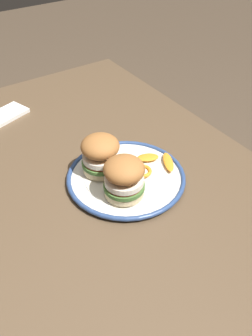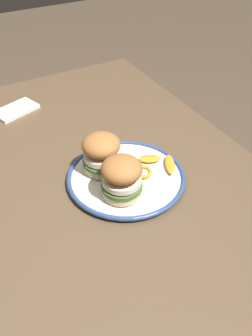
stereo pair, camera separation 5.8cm
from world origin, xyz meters
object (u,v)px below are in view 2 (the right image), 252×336
dining_table (111,212)px  dinner_plate (126,177)px  sandwich_half_right (103,152)px  sandwich_half_left (123,176)px

dining_table → dinner_plate: dinner_plate is taller
dining_table → sandwich_half_right: sandwich_half_right is taller
dinner_plate → sandwich_half_left: bearing=-34.5°
dinner_plate → sandwich_half_right: size_ratio=2.51×
dinner_plate → sandwich_half_left: sandwich_half_left is taller
sandwich_half_left → sandwich_half_right: (-0.11, -0.00, 0.00)m
dining_table → sandwich_half_right: size_ratio=10.97×
dinner_plate → sandwich_half_left: size_ratio=3.02×
sandwich_half_left → dinner_plate: bearing=145.5°
dining_table → dinner_plate: 0.12m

